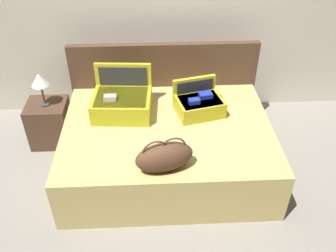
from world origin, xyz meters
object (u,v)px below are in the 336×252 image
at_px(bed, 167,148).
at_px(duffel_bag, 164,156).
at_px(nightstand, 50,123).
at_px(table_lamp, 40,81).
at_px(hard_case_large, 122,102).
at_px(hard_case_medium, 199,104).

height_order(bed, duffel_bag, duffel_bag).
distance_m(nightstand, table_lamp, 0.56).
bearing_deg(hard_case_large, nightstand, 168.32).
bearing_deg(hard_case_large, duffel_bag, -61.44).
distance_m(bed, duffel_bag, 0.72).
height_order(hard_case_large, nightstand, hard_case_large).
distance_m(hard_case_medium, duffel_bag, 0.92).
distance_m(bed, nightstand, 1.43).
height_order(bed, nightstand, bed).
bearing_deg(nightstand, hard_case_large, -15.59).
bearing_deg(bed, hard_case_medium, 35.58).
xyz_separation_m(bed, table_lamp, (-1.33, 0.53, 0.54)).
bearing_deg(table_lamp, hard_case_medium, -9.65).
relative_size(hard_case_large, table_lamp, 1.63).
bearing_deg(hard_case_medium, duffel_bag, -129.09).
relative_size(hard_case_large, hard_case_medium, 1.16).
distance_m(hard_case_large, duffel_bag, 0.96).
xyz_separation_m(bed, nightstand, (-1.33, 0.53, -0.02)).
xyz_separation_m(hard_case_medium, nightstand, (-1.66, 0.28, -0.40)).
height_order(duffel_bag, table_lamp, table_lamp).
relative_size(hard_case_medium, nightstand, 1.04).
height_order(hard_case_large, hard_case_medium, hard_case_large).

